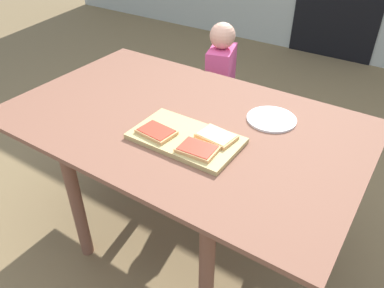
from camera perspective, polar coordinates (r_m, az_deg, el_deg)
The scene contains 8 objects.
ground_plane at distance 2.16m, azimuth -1.26°, elevation -13.77°, with size 16.00×16.00×0.00m, color olive.
dining_table at distance 1.72m, azimuth -1.54°, elevation 0.85°, with size 1.57×0.98×0.76m.
cutting_board at distance 1.51m, azimuth -0.94°, elevation 0.86°, with size 0.44×0.25×0.02m, color tan.
pizza_slice_near_left at distance 1.52m, azimuth -5.28°, elevation 1.82°, with size 0.16×0.12×0.02m.
pizza_slice_far_right at distance 1.49m, azimuth 3.74°, elevation 1.20°, with size 0.16×0.12×0.02m.
pizza_slice_near_right at distance 1.42m, azimuth 0.82°, elevation -0.77°, with size 0.15×0.11×0.02m.
plate_white_right at distance 1.68m, azimuth 11.95°, elevation 3.72°, with size 0.22×0.22×0.01m, color white.
child_left at distance 2.41m, azimuth 4.26°, elevation 8.25°, with size 0.20×0.27×0.96m.
Camera 1 is at (0.82, -1.15, 1.63)m, focal length 35.20 mm.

